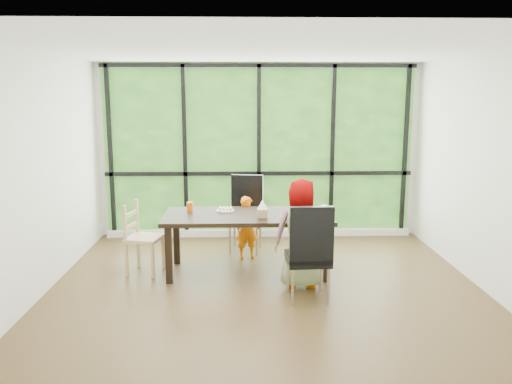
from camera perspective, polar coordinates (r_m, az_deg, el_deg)
ground at (r=6.13m, az=1.01°, el=-10.31°), size 5.00×5.00×0.00m
back_wall at (r=8.01m, az=0.31°, el=4.62°), size 5.00×0.00×5.00m
foliage_backdrop at (r=7.99m, az=0.32°, el=4.61°), size 4.80×0.02×2.65m
window_mullions at (r=7.95m, az=0.33°, el=4.58°), size 4.80×0.06×2.65m
window_sill at (r=8.16m, az=0.33°, el=-4.57°), size 4.80×0.12×0.10m
dining_table at (r=6.43m, az=-0.92°, el=-5.76°), size 2.13×1.04×0.75m
chair_window_leather at (r=7.25m, az=-1.21°, el=-2.51°), size 0.53×0.53×1.08m
chair_interior_leather at (r=5.58m, az=5.84°, el=-6.64°), size 0.48×0.48×1.08m
chair_end_beech at (r=6.54m, az=-12.36°, el=-5.05°), size 0.48×0.49×0.90m
child_toddler at (r=6.95m, az=-0.98°, el=-4.01°), size 0.36×0.28×0.86m
child_older at (r=5.90m, az=5.12°, el=-4.67°), size 0.64×0.43×1.27m
placemat at (r=6.15m, az=4.70°, el=-2.93°), size 0.40×0.29×0.01m
plate_far at (r=6.52m, az=-3.44°, el=-2.07°), size 0.23×0.23×0.01m
plate_near at (r=6.16m, az=4.63°, el=-2.86°), size 0.24×0.24×0.02m
orange_cup at (r=6.55m, az=-7.40°, el=-1.64°), size 0.07×0.07×0.12m
green_cup at (r=6.13m, az=7.05°, el=-2.43°), size 0.08×0.08×0.12m
white_mug at (r=6.45m, az=7.61°, el=-1.93°), size 0.09×0.09×0.09m
tissue_box at (r=6.17m, az=0.71°, el=-2.37°), size 0.12×0.12×0.11m
crepe_rolls_far at (r=6.52m, az=-3.44°, el=-1.85°), size 0.20×0.12×0.04m
crepe_rolls_near at (r=6.15m, az=4.63°, el=-2.63°), size 0.05×0.12×0.04m
straw_white at (r=6.53m, az=-7.42°, el=-0.79°), size 0.01×0.04×0.20m
straw_pink at (r=6.11m, az=7.07°, el=-1.50°), size 0.01×0.04×0.20m
tissue at (r=6.15m, az=0.72°, el=-1.39°), size 0.12×0.12×0.11m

